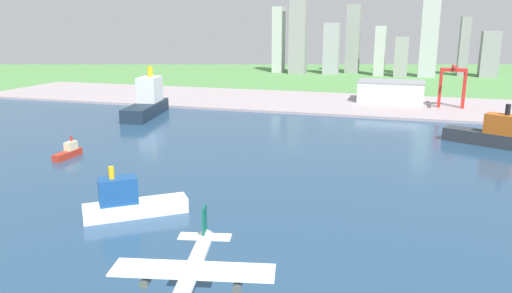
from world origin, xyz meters
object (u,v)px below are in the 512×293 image
at_px(container_barge, 491,134).
at_px(cargo_ship, 147,102).
at_px(ferry_boat, 130,202).
at_px(port_crane_red, 453,78).
at_px(warehouse_main, 391,91).
at_px(tugboat_small, 68,152).
at_px(airplane_landing, 191,273).

relative_size(container_barge, cargo_ship, 0.72).
height_order(container_barge, ferry_boat, container_barge).
relative_size(port_crane_red, warehouse_main, 0.68).
xyz_separation_m(container_barge, tugboat_small, (-256.86, -110.96, -4.61)).
bearing_deg(cargo_ship, tugboat_small, -80.44).
xyz_separation_m(tugboat_small, warehouse_main, (184.46, 276.73, 9.56)).
xyz_separation_m(airplane_landing, ferry_boat, (-64.76, 78.49, -17.38)).
xyz_separation_m(airplane_landing, container_barge, (104.10, 263.46, -15.77)).
bearing_deg(cargo_ship, ferry_boat, -62.73).
relative_size(cargo_ship, ferry_boat, 1.88).
height_order(cargo_ship, tugboat_small, cargo_ship).
bearing_deg(warehouse_main, ferry_boat, -105.38).
xyz_separation_m(cargo_ship, port_crane_red, (265.93, 109.65, 19.06)).
bearing_deg(ferry_boat, airplane_landing, -50.47).
xyz_separation_m(airplane_landing, cargo_ship, (-176.95, 296.16, -11.62)).
xyz_separation_m(cargo_ship, warehouse_main, (208.66, 133.07, 0.81)).
height_order(tugboat_small, warehouse_main, warehouse_main).
bearing_deg(port_crane_red, container_barge, -83.93).
relative_size(container_barge, port_crane_red, 1.26).
distance_m(container_barge, tugboat_small, 279.83).
bearing_deg(port_crane_red, tugboat_small, -133.66).
bearing_deg(container_barge, cargo_ship, 173.36).
bearing_deg(warehouse_main, port_crane_red, -22.24).
relative_size(tugboat_small, ferry_boat, 0.54).
distance_m(tugboat_small, port_crane_red, 351.24).
bearing_deg(airplane_landing, tugboat_small, 135.05).
height_order(airplane_landing, cargo_ship, cargo_ship).
bearing_deg(container_barge, tugboat_small, -156.64).
distance_m(ferry_boat, warehouse_main, 363.82).
height_order(airplane_landing, container_barge, airplane_landing).
bearing_deg(tugboat_small, cargo_ship, 99.56).
bearing_deg(ferry_boat, warehouse_main, 74.62).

